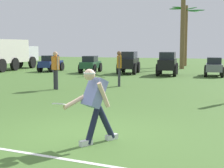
{
  "coord_description": "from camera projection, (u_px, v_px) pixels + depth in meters",
  "views": [
    {
      "loc": [
        2.84,
        -6.27,
        1.85
      ],
      "look_at": [
        0.17,
        1.5,
        0.9
      ],
      "focal_mm": 55.0,
      "sensor_mm": 36.0,
      "label": 1
    }
  ],
  "objects": [
    {
      "name": "box_truck",
      "position": [
        11.0,
        53.0,
        24.97
      ],
      "size": [
        1.76,
        5.97,
        2.2
      ],
      "color": "silver",
      "rests_on": "ground_plane"
    },
    {
      "name": "parked_car_slot_e",
      "position": [
        214.0,
        66.0,
        20.06
      ],
      "size": [
        1.2,
        2.25,
        1.1
      ],
      "color": "slate",
      "rests_on": "ground_plane"
    },
    {
      "name": "teammate_deep",
      "position": [
        119.0,
        65.0,
        15.1
      ],
      "size": [
        0.3,
        0.49,
        1.56
      ],
      "color": "#33333D",
      "rests_on": "ground_plane"
    },
    {
      "name": "frisbee_thrower",
      "position": [
        95.0,
        102.0,
        6.36
      ],
      "size": [
        0.8,
        0.91,
        1.41
      ],
      "color": "#191E38",
      "rests_on": "ground_plane"
    },
    {
      "name": "parked_car_slot_d",
      "position": [
        167.0,
        63.0,
        20.62
      ],
      "size": [
        1.36,
        2.43,
        1.4
      ],
      "color": "black",
      "rests_on": "ground_plane"
    },
    {
      "name": "parked_car_slot_a",
      "position": [
        51.0,
        63.0,
        23.66
      ],
      "size": [
        1.2,
        2.25,
        1.1
      ],
      "color": "navy",
      "rests_on": "ground_plane"
    },
    {
      "name": "parked_car_slot_c",
      "position": [
        129.0,
        62.0,
        21.84
      ],
      "size": [
        1.4,
        2.44,
        1.4
      ],
      "color": "black",
      "rests_on": "ground_plane"
    },
    {
      "name": "field_line_paint",
      "position": [
        46.0,
        156.0,
        5.7
      ],
      "size": [
        20.19,
        2.02,
        0.01
      ],
      "primitive_type": "cube",
      "rotation": [
        0.0,
        0.0,
        -0.1
      ],
      "color": "white",
      "rests_on": "ground_plane"
    },
    {
      "name": "parked_car_slot_b",
      "position": [
        90.0,
        64.0,
        22.66
      ],
      "size": [
        1.33,
        2.29,
        1.1
      ],
      "color": "#235133",
      "rests_on": "ground_plane"
    },
    {
      "name": "teammate_midfield",
      "position": [
        55.0,
        67.0,
        14.07
      ],
      "size": [
        0.44,
        0.36,
        1.56
      ],
      "color": "#33333D",
      "rests_on": "ground_plane"
    },
    {
      "name": "frisbee_in_flight",
      "position": [
        59.0,
        104.0,
        6.08
      ],
      "size": [
        0.26,
        0.26,
        0.08
      ],
      "color": "white"
    },
    {
      "name": "palm_tree_left_of_centre",
      "position": [
        183.0,
        13.0,
        25.59
      ],
      "size": [
        3.8,
        3.2,
        7.19
      ],
      "color": "brown",
      "rests_on": "ground_plane"
    },
    {
      "name": "ground_plane",
      "position": [
        81.0,
        135.0,
        7.02
      ],
      "size": [
        80.0,
        80.0,
        0.0
      ],
      "primitive_type": "plane",
      "color": "#44692C"
    },
    {
      "name": "palm_tree_far_left",
      "position": [
        185.0,
        31.0,
        29.39
      ],
      "size": [
        3.04,
        3.23,
        5.14
      ],
      "color": "brown",
      "rests_on": "ground_plane"
    }
  ]
}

